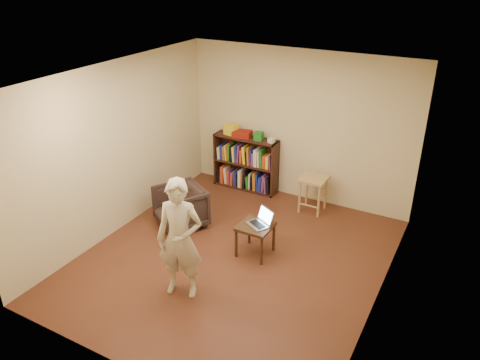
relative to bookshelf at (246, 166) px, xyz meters
The scene contains 15 objects.
floor 2.33m from the bookshelf, 66.36° to the right, with size 4.50×4.50×0.00m, color #4E2719.
ceiling 3.15m from the bookshelf, 66.36° to the right, with size 4.50×4.50×0.00m, color silver.
wall_back 1.27m from the bookshelf, ahead, with size 4.00×4.00×0.00m, color beige.
wall_left 2.51m from the bookshelf, 117.36° to the right, with size 4.50×4.50×0.00m, color beige.
wall_right 3.69m from the bookshelf, 35.68° to the right, with size 4.50×4.50×0.00m, color beige.
bookshelf is the anchor object (origin of this frame).
box_yellow 0.72m from the bookshelf, behind, with size 0.23×0.17×0.19m, color yellow.
red_cloth 0.62m from the bookshelf, 165.25° to the right, with size 0.32×0.23×0.11m, color maroon.
box_green 0.68m from the bookshelf, ahead, with size 0.14×0.14×0.14m, color #1F751F.
box_white 0.79m from the bookshelf, ahead, with size 0.10×0.10×0.08m, color silver.
stool 1.41m from the bookshelf, ahead, with size 0.43×0.43×0.62m.
armchair 1.71m from the bookshelf, 99.46° to the right, with size 0.70×0.72×0.65m, color #2F231F.
side_table 2.14m from the bookshelf, 58.51° to the right, with size 0.46×0.46×0.47m.
laptop 2.12m from the bookshelf, 56.38° to the right, with size 0.41×0.40×0.22m.
person 3.13m from the bookshelf, 77.10° to the right, with size 0.58×0.38×1.59m, color beige.
Camera 1 is at (2.73, -4.81, 3.91)m, focal length 35.00 mm.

